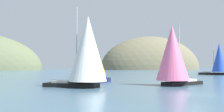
{
  "coord_description": "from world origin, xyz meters",
  "views": [
    {
      "loc": [
        -16.49,
        -22.75,
        3.25
      ],
      "look_at": [
        0.0,
        32.53,
        5.36
      ],
      "focal_mm": 38.61,
      "sensor_mm": 36.0,
      "label": 1
    }
  ],
  "objects_px": {
    "sailboat_scarlet_sail": "(90,61)",
    "sailboat_teal_sail": "(168,62)",
    "sailboat_pink_spinnaker": "(173,54)",
    "sailboat_crimson_sail": "(85,57)",
    "sailboat_orange_sail": "(95,59)",
    "sailboat_blue_spinnaker": "(219,59)",
    "sailboat_white_mainsail": "(87,50)"
  },
  "relations": [
    {
      "from": "sailboat_pink_spinnaker",
      "to": "sailboat_crimson_sail",
      "type": "relative_size",
      "value": 0.94
    },
    {
      "from": "sailboat_crimson_sail",
      "to": "sailboat_pink_spinnaker",
      "type": "bearing_deg",
      "value": -53.87
    },
    {
      "from": "sailboat_white_mainsail",
      "to": "sailboat_orange_sail",
      "type": "xyz_separation_m",
      "value": [
        6.53,
        24.43,
        -0.78
      ]
    },
    {
      "from": "sailboat_pink_spinnaker",
      "to": "sailboat_white_mainsail",
      "type": "xyz_separation_m",
      "value": [
        -13.45,
        0.94,
        0.44
      ]
    },
    {
      "from": "sailboat_orange_sail",
      "to": "sailboat_blue_spinnaker",
      "type": "distance_m",
      "value": 42.68
    },
    {
      "from": "sailboat_scarlet_sail",
      "to": "sailboat_crimson_sail",
      "type": "bearing_deg",
      "value": -103.51
    },
    {
      "from": "sailboat_scarlet_sail",
      "to": "sailboat_blue_spinnaker",
      "type": "bearing_deg",
      "value": -15.28
    },
    {
      "from": "sailboat_pink_spinnaker",
      "to": "sailboat_orange_sail",
      "type": "bearing_deg",
      "value": 105.26
    },
    {
      "from": "sailboat_pink_spinnaker",
      "to": "sailboat_scarlet_sail",
      "type": "xyz_separation_m",
      "value": [
        -4.69,
        42.14,
        -0.55
      ]
    },
    {
      "from": "sailboat_pink_spinnaker",
      "to": "sailboat_crimson_sail",
      "type": "height_order",
      "value": "sailboat_crimson_sail"
    },
    {
      "from": "sailboat_crimson_sail",
      "to": "sailboat_orange_sail",
      "type": "bearing_deg",
      "value": 67.28
    },
    {
      "from": "sailboat_orange_sail",
      "to": "sailboat_blue_spinnaker",
      "type": "bearing_deg",
      "value": 7.85
    },
    {
      "from": "sailboat_pink_spinnaker",
      "to": "sailboat_orange_sail",
      "type": "relative_size",
      "value": 1.0
    },
    {
      "from": "sailboat_white_mainsail",
      "to": "sailboat_blue_spinnaker",
      "type": "bearing_deg",
      "value": 31.8
    },
    {
      "from": "sailboat_teal_sail",
      "to": "sailboat_scarlet_sail",
      "type": "bearing_deg",
      "value": -176.9
    },
    {
      "from": "sailboat_scarlet_sail",
      "to": "sailboat_orange_sail",
      "type": "relative_size",
      "value": 0.85
    },
    {
      "from": "sailboat_orange_sail",
      "to": "sailboat_pink_spinnaker",
      "type": "bearing_deg",
      "value": -74.74
    },
    {
      "from": "sailboat_pink_spinnaker",
      "to": "sailboat_orange_sail",
      "type": "xyz_separation_m",
      "value": [
        -6.92,
        25.37,
        -0.35
      ]
    },
    {
      "from": "sailboat_pink_spinnaker",
      "to": "sailboat_blue_spinnaker",
      "type": "height_order",
      "value": "sailboat_blue_spinnaker"
    },
    {
      "from": "sailboat_scarlet_sail",
      "to": "sailboat_white_mainsail",
      "type": "distance_m",
      "value": 42.13
    },
    {
      "from": "sailboat_pink_spinnaker",
      "to": "sailboat_white_mainsail",
      "type": "bearing_deg",
      "value": 176.01
    },
    {
      "from": "sailboat_pink_spinnaker",
      "to": "sailboat_teal_sail",
      "type": "height_order",
      "value": "sailboat_pink_spinnaker"
    },
    {
      "from": "sailboat_scarlet_sail",
      "to": "sailboat_teal_sail",
      "type": "bearing_deg",
      "value": 3.1
    },
    {
      "from": "sailboat_orange_sail",
      "to": "sailboat_blue_spinnaker",
      "type": "relative_size",
      "value": 0.87
    },
    {
      "from": "sailboat_blue_spinnaker",
      "to": "sailboat_teal_sail",
      "type": "bearing_deg",
      "value": 131.83
    },
    {
      "from": "sailboat_pink_spinnaker",
      "to": "sailboat_teal_sail",
      "type": "xyz_separation_m",
      "value": [
        24.16,
        43.7,
        -0.79
      ]
    },
    {
      "from": "sailboat_white_mainsail",
      "to": "sailboat_blue_spinnaker",
      "type": "height_order",
      "value": "sailboat_white_mainsail"
    },
    {
      "from": "sailboat_scarlet_sail",
      "to": "sailboat_white_mainsail",
      "type": "xyz_separation_m",
      "value": [
        -8.76,
        -41.2,
        0.99
      ]
    },
    {
      "from": "sailboat_scarlet_sail",
      "to": "sailboat_teal_sail",
      "type": "distance_m",
      "value": 28.9
    },
    {
      "from": "sailboat_orange_sail",
      "to": "sailboat_crimson_sail",
      "type": "bearing_deg",
      "value": -112.72
    },
    {
      "from": "sailboat_blue_spinnaker",
      "to": "sailboat_scarlet_sail",
      "type": "bearing_deg",
      "value": 164.72
    },
    {
      "from": "sailboat_scarlet_sail",
      "to": "sailboat_orange_sail",
      "type": "height_order",
      "value": "sailboat_orange_sail"
    }
  ]
}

